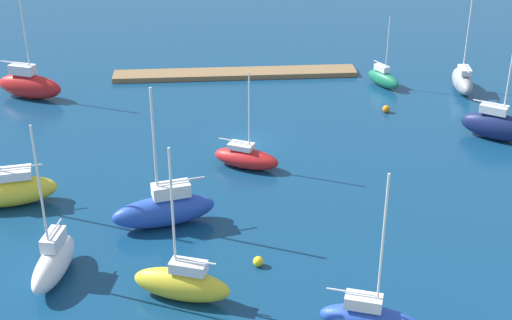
% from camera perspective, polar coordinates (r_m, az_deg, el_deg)
% --- Properties ---
extents(water, '(160.00, 160.00, 0.00)m').
position_cam_1_polar(water, '(65.21, -0.47, 1.46)').
color(water, navy).
rests_on(water, ground).
extents(pier_dock, '(27.62, 3.08, 0.55)m').
position_cam_1_polar(pier_dock, '(81.92, -1.66, 6.93)').
color(pier_dock, olive).
rests_on(pier_dock, ground).
extents(sailboat_blue_near_pier, '(7.82, 3.82, 10.74)m').
position_cam_1_polar(sailboat_blue_near_pier, '(52.13, -7.33, -3.91)').
color(sailboat_blue_near_pier, '#2347B2').
rests_on(sailboat_blue_near_pier, water).
extents(sailboat_yellow_west_end, '(7.62, 3.72, 13.57)m').
position_cam_1_polar(sailboat_yellow_west_end, '(57.53, -19.19, -2.26)').
color(sailboat_yellow_west_end, yellow).
rests_on(sailboat_yellow_west_end, water).
extents(sailboat_red_lone_north, '(6.09, 4.38, 8.57)m').
position_cam_1_polar(sailboat_red_lone_north, '(60.15, -0.81, 0.21)').
color(sailboat_red_lone_north, red).
rests_on(sailboat_red_lone_north, water).
extents(sailboat_gray_off_beacon, '(2.78, 6.65, 12.40)m').
position_cam_1_polar(sailboat_gray_off_beacon, '(80.16, 16.18, 6.17)').
color(sailboat_gray_off_beacon, gray).
rests_on(sailboat_gray_off_beacon, water).
extents(sailboat_green_inner_mooring, '(3.45, 5.00, 7.92)m').
position_cam_1_polar(sailboat_green_inner_mooring, '(79.64, 10.15, 6.47)').
color(sailboat_green_inner_mooring, '#19724C').
rests_on(sailboat_green_inner_mooring, water).
extents(sailboat_navy_far_south, '(6.67, 5.58, 11.47)m').
position_cam_1_polar(sailboat_navy_far_south, '(68.87, 18.74, 2.65)').
color(sailboat_navy_far_south, '#141E4C').
rests_on(sailboat_navy_far_south, water).
extents(sailboat_blue_outer_mooring, '(6.15, 3.60, 10.48)m').
position_cam_1_polar(sailboat_blue_outer_mooring, '(42.42, 9.09, -12.41)').
color(sailboat_blue_outer_mooring, '#2347B2').
rests_on(sailboat_blue_outer_mooring, water).
extents(sailboat_yellow_by_breakwater, '(6.47, 3.70, 10.35)m').
position_cam_1_polar(sailboat_yellow_by_breakwater, '(44.64, -5.94, -9.76)').
color(sailboat_yellow_by_breakwater, yellow).
rests_on(sailboat_yellow_by_breakwater, water).
extents(sailboat_white_center_basin, '(2.85, 6.21, 10.94)m').
position_cam_1_polar(sailboat_white_center_basin, '(47.98, -15.89, -7.81)').
color(sailboat_white_center_basin, white).
rests_on(sailboat_white_center_basin, water).
extents(sailboat_red_mid_basin, '(7.63, 4.75, 10.68)m').
position_cam_1_polar(sailboat_red_mid_basin, '(78.63, -17.70, 5.76)').
color(sailboat_red_mid_basin, red).
rests_on(sailboat_red_mid_basin, water).
extents(mooring_buoy_yellow, '(0.71, 0.71, 0.71)m').
position_cam_1_polar(mooring_buoy_yellow, '(47.78, 0.18, -8.12)').
color(mooring_buoy_yellow, yellow).
rests_on(mooring_buoy_yellow, water).
extents(mooring_buoy_orange, '(0.76, 0.76, 0.76)m').
position_cam_1_polar(mooring_buoy_orange, '(72.75, 10.37, 4.05)').
color(mooring_buoy_orange, orange).
rests_on(mooring_buoy_orange, water).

